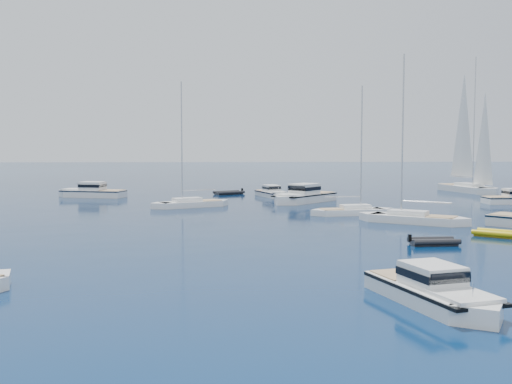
# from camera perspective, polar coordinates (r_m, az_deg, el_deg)

# --- Properties ---
(ground) EXTENTS (400.00, 400.00, 0.00)m
(ground) POSITION_cam_1_polar(r_m,az_deg,el_deg) (37.21, 9.72, -6.08)
(ground) COLOR navy
(ground) RESTS_ON ground
(motor_cruiser_near) EXTENTS (4.72, 8.76, 2.20)m
(motor_cruiser_near) POSITION_cam_1_polar(r_m,az_deg,el_deg) (27.38, 16.16, -10.02)
(motor_cruiser_near) COLOR silver
(motor_cruiser_near) RESTS_ON ground
(motor_cruiser_far_l) EXTENTS (10.08, 5.36, 2.53)m
(motor_cruiser_far_l) POSITION_cam_1_polar(r_m,az_deg,el_deg) (81.64, -15.04, -0.46)
(motor_cruiser_far_l) COLOR silver
(motor_cruiser_far_l) RESTS_ON ground
(motor_cruiser_distant) EXTENTS (9.48, 10.05, 2.78)m
(motor_cruiser_distant) POSITION_cam_1_polar(r_m,az_deg,el_deg) (71.93, 4.42, -0.96)
(motor_cruiser_distant) COLOR silver
(motor_cruiser_distant) RESTS_ON ground
(motor_cruiser_horizon) EXTENTS (4.46, 7.74, 1.94)m
(motor_cruiser_horizon) POSITION_cam_1_polar(r_m,az_deg,el_deg) (79.37, 1.48, -0.44)
(motor_cruiser_horizon) COLOR white
(motor_cruiser_horizon) RESTS_ON ground
(sailboat_mid_r) EXTENTS (10.01, 7.77, 15.00)m
(sailboat_mid_r) POSITION_cam_1_polar(r_m,az_deg,el_deg) (54.61, 14.33, -2.80)
(sailboat_mid_r) COLOR white
(sailboat_mid_r) RESTS_ON ground
(sailboat_mid_l) EXTENTS (9.57, 6.41, 13.90)m
(sailboat_mid_l) POSITION_cam_1_polar(r_m,az_deg,el_deg) (66.68, -6.10, -1.40)
(sailboat_mid_l) COLOR white
(sailboat_mid_l) RESTS_ON ground
(sailboat_centre) EXTENTS (8.96, 3.71, 12.79)m
(sailboat_centre) POSITION_cam_1_polar(r_m,az_deg,el_deg) (59.78, 8.90, -2.10)
(sailboat_centre) COLOR white
(sailboat_centre) RESTS_ON ground
(sailboat_sails_r) EXTENTS (6.60, 13.75, 19.57)m
(sailboat_sails_r) POSITION_cam_1_polar(r_m,az_deg,el_deg) (92.54, 18.95, 0.02)
(sailboat_sails_r) COLOR silver
(sailboat_sails_r) RESTS_ON ground
(tender_yellow) EXTENTS (4.33, 4.09, 0.95)m
(tender_yellow) POSITION_cam_1_polar(r_m,az_deg,el_deg) (48.48, 21.72, -3.89)
(tender_yellow) COLOR gold
(tender_yellow) RESTS_ON ground
(tender_grey_near) EXTENTS (3.47, 2.05, 0.95)m
(tender_grey_near) POSITION_cam_1_polar(r_m,az_deg,el_deg) (43.19, 16.18, -4.73)
(tender_grey_near) COLOR black
(tender_grey_near) RESTS_ON ground
(tender_grey_far) EXTENTS (4.77, 4.03, 0.95)m
(tender_grey_far) POSITION_cam_1_polar(r_m,az_deg,el_deg) (83.31, -2.53, -0.21)
(tender_grey_far) COLOR black
(tender_grey_far) RESTS_ON ground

